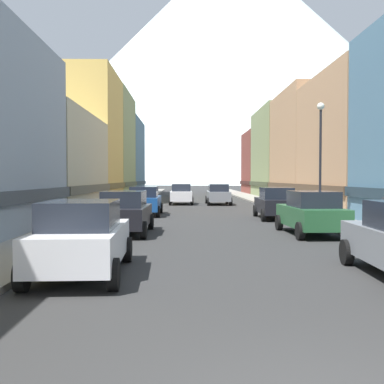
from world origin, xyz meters
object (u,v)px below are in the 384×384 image
object	(u,v)px
car_driving_1	(181,194)
car_right_1	(311,213)
car_left_0	(82,237)
potted_plant_0	(73,213)
streetlamp_right	(320,144)
car_left_2	(145,201)
car_left_1	(125,212)
car_right_2	(276,203)
car_driving_0	(218,194)

from	to	relation	value
car_driving_1	car_right_1	bearing A→B (deg)	-76.08
car_left_0	car_driving_1	bearing A→B (deg)	85.73
potted_plant_0	streetlamp_right	bearing A→B (deg)	-3.39
potted_plant_0	car_driving_1	bearing A→B (deg)	72.38
car_left_2	streetlamp_right	size ratio (longest dim) A/B	0.75
car_left_0	car_left_1	size ratio (longest dim) A/B	1.01
car_right_2	car_driving_1	xyz separation A→B (m)	(-5.40, 14.54, 0.00)
potted_plant_0	streetlamp_right	size ratio (longest dim) A/B	0.14
car_left_2	potted_plant_0	world-z (taller)	car_left_2
car_driving_1	streetlamp_right	world-z (taller)	streetlamp_right
car_right_2	car_driving_0	size ratio (longest dim) A/B	1.01
car_left_2	streetlamp_right	distance (m)	11.25
car_driving_1	streetlamp_right	distance (m)	19.30
car_right_1	streetlamp_right	size ratio (longest dim) A/B	0.76
car_driving_0	potted_plant_0	bearing A→B (deg)	-117.72
car_right_1	car_right_2	bearing A→B (deg)	90.03
car_left_0	car_left_1	xyz separation A→B (m)	(-0.00, 8.02, 0.00)
car_driving_0	car_driving_1	world-z (taller)	same
car_left_1	car_right_2	size ratio (longest dim) A/B	1.00
potted_plant_0	car_left_2	bearing A→B (deg)	57.59
car_left_1	car_driving_0	distance (m)	21.46
car_left_0	streetlamp_right	distance (m)	15.16
car_driving_0	potted_plant_0	xyz separation A→B (m)	(-8.60, -16.36, -0.36)
car_left_0	car_right_1	xyz separation A→B (m)	(7.60, 7.64, 0.00)
car_left_0	car_left_2	xyz separation A→B (m)	(-0.00, 17.47, 0.00)
car_left_2	car_right_2	xyz separation A→B (m)	(7.60, -2.58, 0.00)
car_driving_1	car_driving_0	bearing A→B (deg)	-11.33
car_left_2	car_driving_1	xyz separation A→B (m)	(2.20, 11.96, 0.00)
car_left_0	car_right_2	size ratio (longest dim) A/B	1.00
car_right_2	car_left_1	bearing A→B (deg)	-137.89
car_right_2	streetlamp_right	xyz separation A→B (m)	(1.55, -3.20, 3.09)
car_left_2	car_right_1	world-z (taller)	same
car_left_0	car_left_2	size ratio (longest dim) A/B	1.01
car_left_2	car_driving_1	bearing A→B (deg)	79.58
car_driving_0	streetlamp_right	distance (m)	17.77
car_left_0	car_driving_1	world-z (taller)	same
car_left_1	car_driving_1	xyz separation A→B (m)	(2.20, 21.41, 0.00)
car_driving_0	car_driving_1	xyz separation A→B (m)	(-3.20, 0.64, 0.00)
car_driving_0	car_driving_1	distance (m)	3.26
car_left_0	car_driving_1	size ratio (longest dim) A/B	1.01
car_left_0	potted_plant_0	size ratio (longest dim) A/B	5.48
car_left_0	potted_plant_0	xyz separation A→B (m)	(-3.20, 12.43, -0.36)
car_right_1	car_driving_0	size ratio (longest dim) A/B	1.01
car_right_1	car_right_2	distance (m)	7.25
car_right_1	potted_plant_0	world-z (taller)	car_right_1
car_driving_1	potted_plant_0	xyz separation A→B (m)	(-5.40, -17.00, -0.36)
car_right_1	car_driving_1	xyz separation A→B (m)	(-5.40, 21.79, 0.00)
car_left_0	streetlamp_right	bearing A→B (deg)	51.96
car_right_1	streetlamp_right	xyz separation A→B (m)	(1.55, 4.05, 3.09)
car_driving_1	potted_plant_0	size ratio (longest dim) A/B	5.40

